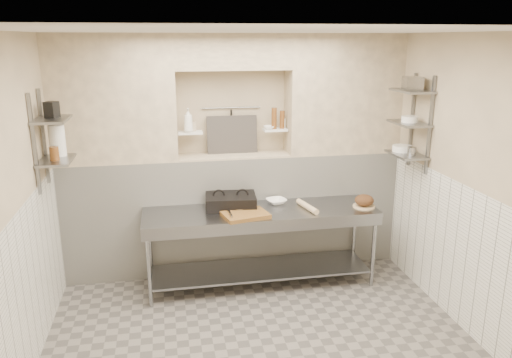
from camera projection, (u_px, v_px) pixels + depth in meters
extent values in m
cube|color=slate|center=(262.00, 350.00, 4.63)|extent=(4.00, 3.90, 0.10)
cube|color=silver|center=(264.00, 24.00, 3.84)|extent=(4.00, 3.90, 0.10)
cube|color=beige|center=(5.00, 218.00, 3.87)|extent=(0.10, 3.90, 2.80)
cube|color=beige|center=(480.00, 189.00, 4.60)|extent=(0.10, 3.90, 2.80)
cube|color=beige|center=(231.00, 152.00, 6.13)|extent=(4.00, 0.10, 2.80)
cube|color=beige|center=(347.00, 335.00, 2.35)|extent=(4.00, 0.10, 2.80)
cube|color=white|center=(234.00, 212.00, 6.08)|extent=(4.00, 0.40, 1.40)
cube|color=beige|center=(234.00, 155.00, 5.89)|extent=(1.30, 0.40, 0.02)
cube|color=beige|center=(113.00, 99.00, 5.46)|extent=(1.35, 0.40, 1.40)
cube|color=beige|center=(343.00, 94.00, 5.94)|extent=(1.35, 0.40, 1.40)
cube|color=beige|center=(232.00, 52.00, 5.56)|extent=(1.30, 0.40, 0.40)
cube|color=white|center=(24.00, 298.00, 4.07)|extent=(0.02, 3.90, 1.40)
cube|color=white|center=(466.00, 259.00, 4.78)|extent=(0.02, 3.90, 1.40)
cube|color=white|center=(190.00, 133.00, 5.72)|extent=(0.28, 0.16, 0.02)
cube|color=white|center=(275.00, 130.00, 5.90)|extent=(0.28, 0.16, 0.02)
cylinder|color=gray|center=(231.00, 108.00, 5.90)|extent=(0.70, 0.02, 0.02)
cylinder|color=black|center=(231.00, 122.00, 5.93)|extent=(0.02, 0.02, 0.30)
cube|color=#383330|center=(232.00, 135.00, 5.92)|extent=(0.60, 0.08, 0.45)
cube|color=slate|center=(44.00, 137.00, 4.96)|extent=(0.03, 0.03, 0.95)
cube|color=slate|center=(34.00, 145.00, 4.58)|extent=(0.03, 0.03, 0.95)
cube|color=slate|center=(56.00, 160.00, 4.85)|extent=(0.30, 0.50, 0.02)
cube|color=slate|center=(52.00, 119.00, 4.74)|extent=(0.30, 0.50, 0.03)
cube|color=slate|center=(412.00, 120.00, 5.65)|extent=(0.03, 0.03, 1.05)
cube|color=slate|center=(430.00, 126.00, 5.27)|extent=(0.03, 0.03, 1.05)
cube|color=slate|center=(407.00, 155.00, 5.53)|extent=(0.30, 0.50, 0.02)
cube|color=slate|center=(409.00, 123.00, 5.43)|extent=(0.30, 0.50, 0.02)
cube|color=slate|center=(412.00, 91.00, 5.34)|extent=(0.30, 0.50, 0.03)
cube|color=gray|center=(261.00, 212.00, 5.55)|extent=(2.60, 0.70, 0.04)
cube|color=gray|center=(261.00, 269.00, 5.74)|extent=(2.45, 0.60, 0.03)
cube|color=gray|center=(267.00, 228.00, 5.26)|extent=(2.60, 0.02, 0.12)
cylinder|color=gray|center=(149.00, 269.00, 5.18)|extent=(0.04, 0.04, 0.86)
cylinder|color=gray|center=(150.00, 247.00, 5.73)|extent=(0.04, 0.04, 0.86)
cylinder|color=gray|center=(373.00, 251.00, 5.62)|extent=(0.04, 0.04, 0.86)
cylinder|color=gray|center=(354.00, 232.00, 6.17)|extent=(0.04, 0.04, 0.86)
cube|color=black|center=(231.00, 204.00, 5.60)|extent=(0.59, 0.46, 0.10)
cube|color=black|center=(231.00, 197.00, 5.58)|extent=(0.59, 0.46, 0.05)
cube|color=brown|center=(245.00, 215.00, 5.33)|extent=(0.53, 0.42, 0.04)
cube|color=gray|center=(247.00, 209.00, 5.44)|extent=(0.23, 0.03, 0.01)
cylinder|color=gray|center=(230.00, 213.00, 5.29)|extent=(0.03, 0.23, 0.02)
imported|color=white|center=(276.00, 201.00, 5.76)|extent=(0.27, 0.27, 0.06)
cylinder|color=#CAB488|center=(307.00, 206.00, 5.57)|extent=(0.15, 0.42, 0.06)
cylinder|color=#CAB488|center=(364.00, 206.00, 5.65)|extent=(0.25, 0.25, 0.01)
ellipsoid|color=#4C2D19|center=(364.00, 200.00, 5.63)|extent=(0.21, 0.21, 0.13)
imported|color=white|center=(188.00, 120.00, 5.63)|extent=(0.11, 0.11, 0.27)
cube|color=beige|center=(193.00, 126.00, 5.75)|extent=(0.07, 0.07, 0.11)
imported|color=white|center=(269.00, 127.00, 5.86)|extent=(0.14, 0.14, 0.04)
cylinder|color=brown|center=(282.00, 120.00, 5.88)|extent=(0.06, 0.06, 0.21)
cylinder|color=brown|center=(274.00, 118.00, 5.85)|extent=(0.06, 0.06, 0.25)
cylinder|color=white|center=(283.00, 123.00, 5.93)|extent=(0.07, 0.07, 0.11)
cylinder|color=white|center=(57.00, 141.00, 4.94)|extent=(0.15, 0.15, 0.31)
cylinder|color=brown|center=(54.00, 154.00, 4.77)|extent=(0.09, 0.09, 0.13)
cube|color=black|center=(52.00, 110.00, 4.75)|extent=(0.14, 0.14, 0.15)
cylinder|color=white|center=(402.00, 148.00, 5.63)|extent=(0.22, 0.22, 0.07)
cylinder|color=gray|center=(412.00, 151.00, 5.41)|extent=(0.09, 0.09, 0.09)
cylinder|color=white|center=(410.00, 119.00, 5.42)|extent=(0.18, 0.18, 0.07)
cube|color=gray|center=(413.00, 83.00, 5.32)|extent=(0.22, 0.25, 0.14)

